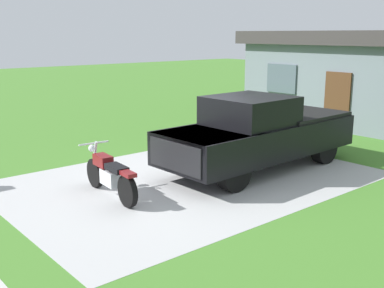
# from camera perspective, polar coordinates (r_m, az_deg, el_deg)

# --- Properties ---
(ground_plane) EXTENTS (80.00, 80.00, 0.00)m
(ground_plane) POSITION_cam_1_polar(r_m,az_deg,el_deg) (11.32, -0.16, -4.27)
(ground_plane) COLOR #447A2A
(driveway_pad) EXTENTS (5.92, 8.54, 0.01)m
(driveway_pad) POSITION_cam_1_polar(r_m,az_deg,el_deg) (11.32, -0.16, -4.25)
(driveway_pad) COLOR #AFAFAF
(driveway_pad) RESTS_ON ground
(motorcycle) EXTENTS (2.21, 0.70, 1.09)m
(motorcycle) POSITION_cam_1_polar(r_m,az_deg,el_deg) (10.19, -9.89, -3.69)
(motorcycle) COLOR black
(motorcycle) RESTS_ON ground
(pickup_truck) EXTENTS (2.16, 5.68, 1.90)m
(pickup_truck) POSITION_cam_1_polar(r_m,az_deg,el_deg) (12.15, 8.32, 1.44)
(pickup_truck) COLOR black
(pickup_truck) RESTS_ON ground
(neighbor_house) EXTENTS (9.60, 5.60, 3.50)m
(neighbor_house) POSITION_cam_1_polar(r_m,az_deg,el_deg) (19.45, 21.35, 7.55)
(neighbor_house) COLOR slate
(neighbor_house) RESTS_ON ground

